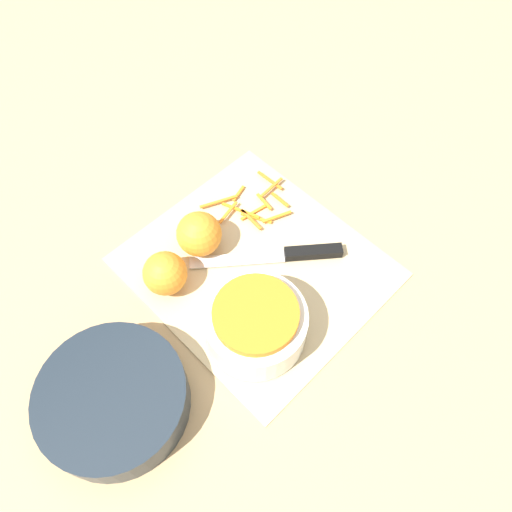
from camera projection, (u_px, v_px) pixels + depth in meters
The scene contains 8 objects.
ground_plane at pixel (256, 267), 0.83m from camera, with size 4.00×4.00×0.00m, color tan.
cutting_board at pixel (256, 266), 0.83m from camera, with size 0.39×0.35×0.01m.
bowl_speckled at pixel (256, 323), 0.73m from camera, with size 0.15×0.15×0.08m.
bowl_dark at pixel (114, 400), 0.69m from camera, with size 0.21×0.21×0.06m.
knife at pixel (294, 254), 0.83m from camera, with size 0.18×0.21×0.02m.
orange_left at pixel (199, 234), 0.81m from camera, with size 0.07×0.07×0.07m.
orange_right at pixel (165, 273), 0.78m from camera, with size 0.07×0.07×0.07m.
peel_pile at pixel (253, 205), 0.89m from camera, with size 0.13×0.15×0.01m.
Camera 1 is at (-0.29, 0.29, 0.72)m, focal length 35.00 mm.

